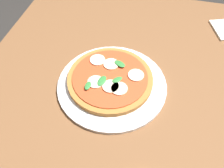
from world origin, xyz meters
The scene contains 3 objects.
dining_table centered at (0.00, 0.00, 0.66)m, with size 1.32×1.09×0.75m.
serving_tray centered at (-0.06, -0.06, 0.76)m, with size 0.37×0.37×0.01m, color silver.
pizza centered at (-0.07, -0.07, 0.78)m, with size 0.29×0.29×0.03m.
Camera 1 is at (0.44, 0.06, 1.40)m, focal length 38.73 mm.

